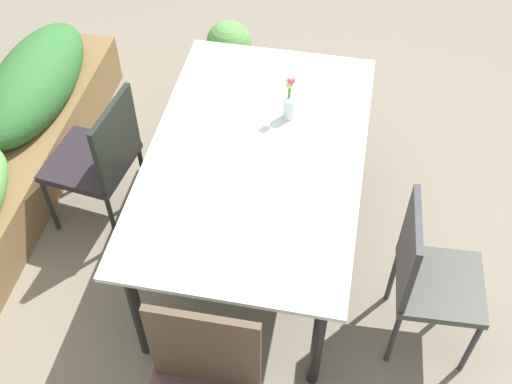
{
  "coord_description": "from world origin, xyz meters",
  "views": [
    {
      "loc": [
        -2.15,
        -0.4,
        3.0
      ],
      "look_at": [
        0.01,
        0.01,
        0.48
      ],
      "focal_mm": 44.75,
      "sensor_mm": 36.0,
      "label": 1
    }
  ],
  "objects_px": {
    "potted_plant": "(229,53)",
    "chair_far_side": "(100,156)",
    "planter_box": "(2,164)",
    "flower_vase": "(289,99)",
    "chair_near_left": "(427,274)",
    "dining_table": "(256,162)"
  },
  "relations": [
    {
      "from": "planter_box",
      "to": "flower_vase",
      "type": "bearing_deg",
      "value": -82.64
    },
    {
      "from": "potted_plant",
      "to": "flower_vase",
      "type": "bearing_deg",
      "value": -153.15
    },
    {
      "from": "chair_far_side",
      "to": "potted_plant",
      "type": "bearing_deg",
      "value": -9.23
    },
    {
      "from": "chair_far_side",
      "to": "chair_near_left",
      "type": "xyz_separation_m",
      "value": [
        -0.46,
        -1.76,
        0.02
      ]
    },
    {
      "from": "dining_table",
      "to": "potted_plant",
      "type": "distance_m",
      "value": 1.58
    },
    {
      "from": "flower_vase",
      "to": "planter_box",
      "type": "relative_size",
      "value": 0.11
    },
    {
      "from": "dining_table",
      "to": "chair_near_left",
      "type": "bearing_deg",
      "value": -113.6
    },
    {
      "from": "chair_far_side",
      "to": "planter_box",
      "type": "distance_m",
      "value": 0.67
    },
    {
      "from": "chair_far_side",
      "to": "flower_vase",
      "type": "relative_size",
      "value": 3.33
    },
    {
      "from": "planter_box",
      "to": "chair_far_side",
      "type": "bearing_deg",
      "value": -90.37
    },
    {
      "from": "planter_box",
      "to": "potted_plant",
      "type": "xyz_separation_m",
      "value": [
        1.36,
        -1.05,
        -0.06
      ]
    },
    {
      "from": "chair_near_left",
      "to": "potted_plant",
      "type": "xyz_separation_m",
      "value": [
        1.82,
        1.35,
        -0.27
      ]
    },
    {
      "from": "chair_far_side",
      "to": "potted_plant",
      "type": "distance_m",
      "value": 1.45
    },
    {
      "from": "chair_far_side",
      "to": "chair_near_left",
      "type": "relative_size",
      "value": 0.97
    },
    {
      "from": "dining_table",
      "to": "planter_box",
      "type": "bearing_deg",
      "value": 87.12
    },
    {
      "from": "dining_table",
      "to": "planter_box",
      "type": "xyz_separation_m",
      "value": [
        0.08,
        1.52,
        -0.4
      ]
    },
    {
      "from": "chair_near_left",
      "to": "flower_vase",
      "type": "xyz_separation_m",
      "value": [
        0.67,
        0.77,
        0.37
      ]
    },
    {
      "from": "chair_far_side",
      "to": "flower_vase",
      "type": "distance_m",
      "value": 1.09
    },
    {
      "from": "flower_vase",
      "to": "chair_near_left",
      "type": "bearing_deg",
      "value": -131.23
    },
    {
      "from": "potted_plant",
      "to": "chair_far_side",
      "type": "bearing_deg",
      "value": 163.15
    },
    {
      "from": "chair_near_left",
      "to": "chair_far_side",
      "type": "bearing_deg",
      "value": -107.49
    },
    {
      "from": "chair_near_left",
      "to": "flower_vase",
      "type": "distance_m",
      "value": 1.09
    }
  ]
}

